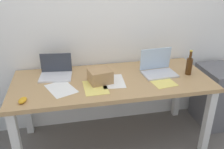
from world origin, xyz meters
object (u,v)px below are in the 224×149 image
at_px(laptop_left, 56,72).
at_px(computer_mouse, 23,100).
at_px(filing_cabinet, 217,96).
at_px(laptop_right, 158,68).
at_px(beer_bottle, 189,66).
at_px(cardboard_box, 100,76).
at_px(desk, 112,87).

height_order(laptop_left, computer_mouse, laptop_left).
bearing_deg(filing_cabinet, laptop_right, -174.87).
relative_size(laptop_left, computer_mouse, 3.32).
bearing_deg(laptop_left, beer_bottle, -9.33).
distance_m(laptop_right, cardboard_box, 0.62).
height_order(laptop_left, laptop_right, laptop_right).
distance_m(beer_bottle, computer_mouse, 1.60).
distance_m(desk, filing_cabinet, 1.34).
xyz_separation_m(desk, beer_bottle, (0.78, -0.04, 0.19)).
bearing_deg(laptop_right, filing_cabinet, 5.13).
distance_m(beer_bottle, cardboard_box, 0.91).
bearing_deg(laptop_left, desk, -18.27).
bearing_deg(filing_cabinet, beer_bottle, -163.16).
bearing_deg(laptop_left, cardboard_box, -27.84).
height_order(computer_mouse, cardboard_box, cardboard_box).
relative_size(beer_bottle, filing_cabinet, 0.36).
height_order(laptop_right, cardboard_box, laptop_right).
xyz_separation_m(desk, computer_mouse, (-0.80, -0.27, 0.11)).
height_order(desk, laptop_left, laptop_left).
height_order(desk, cardboard_box, cardboard_box).
bearing_deg(filing_cabinet, laptop_left, 178.08).
xyz_separation_m(laptop_right, beer_bottle, (0.30, -0.08, 0.04)).
relative_size(laptop_left, cardboard_box, 1.62).
distance_m(desk, cardboard_box, 0.20).
height_order(laptop_right, computer_mouse, laptop_right).
bearing_deg(laptop_right, beer_bottle, -15.60).
distance_m(laptop_right, beer_bottle, 0.31).
height_order(cardboard_box, filing_cabinet, cardboard_box).
bearing_deg(cardboard_box, laptop_left, 152.16).
bearing_deg(beer_bottle, cardboard_box, -179.93).
bearing_deg(laptop_left, filing_cabinet, -1.92).
relative_size(laptop_right, cardboard_box, 1.70).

